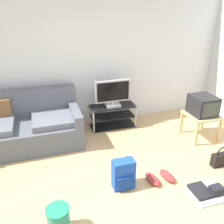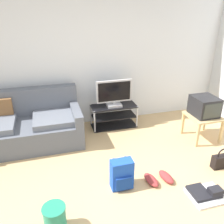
{
  "view_description": "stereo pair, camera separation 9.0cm",
  "coord_description": "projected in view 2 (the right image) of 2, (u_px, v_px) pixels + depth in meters",
  "views": [
    {
      "loc": [
        -0.6,
        -1.91,
        2.22
      ],
      "look_at": [
        0.4,
        1.24,
        0.71
      ],
      "focal_mm": 38.31,
      "sensor_mm": 36.0,
      "label": 1
    },
    {
      "loc": [
        -0.51,
        -1.94,
        2.22
      ],
      "look_at": [
        0.4,
        1.24,
        0.71
      ],
      "focal_mm": 38.31,
      "sensor_mm": 36.0,
      "label": 2
    }
  ],
  "objects": [
    {
      "name": "cleaning_bucket",
      "position": [
        55.0,
        218.0,
        2.5
      ],
      "size": [
        0.25,
        0.25,
        0.31
      ],
      "color": "#238466",
      "rests_on": "ground_plane"
    },
    {
      "name": "side_table",
      "position": [
        203.0,
        119.0,
        4.16
      ],
      "size": [
        0.53,
        0.53,
        0.45
      ],
      "color": "tan",
      "rests_on": "ground_plane"
    },
    {
      "name": "floor_tray",
      "position": [
        206.0,
        194.0,
        2.99
      ],
      "size": [
        0.44,
        0.37,
        0.14
      ],
      "color": "silver",
      "rests_on": "ground_plane"
    },
    {
      "name": "handbag",
      "position": [
        222.0,
        161.0,
        3.5
      ],
      "size": [
        0.3,
        0.11,
        0.32
      ],
      "rotation": [
        0.0,
        0.0,
        -0.54
      ],
      "color": "black",
      "rests_on": "ground_plane"
    },
    {
      "name": "sneakers_pair",
      "position": [
        159.0,
        178.0,
        3.25
      ],
      "size": [
        0.39,
        0.31,
        0.09
      ],
      "color": "#993333",
      "rests_on": "ground_plane"
    },
    {
      "name": "tv_stand",
      "position": [
        114.0,
        116.0,
        4.64
      ],
      "size": [
        0.86,
        0.38,
        0.43
      ],
      "color": "black",
      "rests_on": "ground_plane"
    },
    {
      "name": "flat_tv",
      "position": [
        114.0,
        94.0,
        4.43
      ],
      "size": [
        0.67,
        0.22,
        0.51
      ],
      "color": "#B2B2B7",
      "rests_on": "tv_stand"
    },
    {
      "name": "crt_tv",
      "position": [
        204.0,
        106.0,
        4.08
      ],
      "size": [
        0.39,
        0.43,
        0.33
      ],
      "color": "#232326",
      "rests_on": "side_table"
    },
    {
      "name": "wall_back",
      "position": [
        73.0,
        55.0,
        4.32
      ],
      "size": [
        9.0,
        0.1,
        2.7
      ],
      "primitive_type": "cube",
      "color": "silver",
      "rests_on": "ground_plane"
    },
    {
      "name": "backpack",
      "position": [
        122.0,
        175.0,
        3.08
      ],
      "size": [
        0.28,
        0.23,
        0.41
      ],
      "rotation": [
        0.0,
        0.0,
        -0.27
      ],
      "color": "blue",
      "rests_on": "ground_plane"
    },
    {
      "name": "ground_plane",
      "position": [
        109.0,
        215.0,
        2.75
      ],
      "size": [
        9.0,
        9.8,
        0.02
      ],
      "primitive_type": "cube",
      "color": "tan"
    },
    {
      "name": "couch",
      "position": [
        25.0,
        126.0,
        4.05
      ],
      "size": [
        1.84,
        0.92,
        0.88
      ],
      "color": "#565B66",
      "rests_on": "ground_plane"
    }
  ]
}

